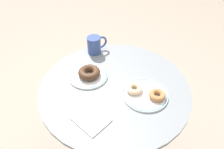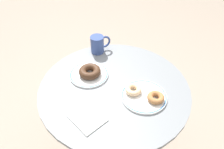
% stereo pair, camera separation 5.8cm
% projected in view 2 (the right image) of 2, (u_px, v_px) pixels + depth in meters
% --- Properties ---
extents(cafe_table, '(0.75, 0.75, 0.73)m').
position_uv_depth(cafe_table, '(114.00, 113.00, 1.24)').
color(cafe_table, slate).
rests_on(cafe_table, ground).
extents(plate_left, '(0.20, 0.20, 0.01)m').
position_uv_depth(plate_left, '(89.00, 74.00, 1.16)').
color(plate_left, white).
rests_on(plate_left, cafe_table).
extents(plate_right, '(0.22, 0.22, 0.01)m').
position_uv_depth(plate_right, '(144.00, 96.00, 1.04)').
color(plate_right, white).
rests_on(plate_right, cafe_table).
extents(donut_chocolate, '(0.12, 0.12, 0.04)m').
position_uv_depth(donut_chocolate, '(90.00, 71.00, 1.14)').
color(donut_chocolate, '#422819').
rests_on(donut_chocolate, plate_left).
extents(donut_cinnamon, '(0.11, 0.11, 0.03)m').
position_uv_depth(donut_cinnamon, '(156.00, 97.00, 1.01)').
color(donut_cinnamon, '#A36B3D').
rests_on(donut_cinnamon, plate_right).
extents(donut_glazed, '(0.11, 0.11, 0.03)m').
position_uv_depth(donut_glazed, '(133.00, 90.00, 1.05)').
color(donut_glazed, '#E0B789').
rests_on(donut_glazed, plate_right).
extents(paper_napkin, '(0.18, 0.16, 0.01)m').
position_uv_depth(paper_napkin, '(87.00, 118.00, 0.95)').
color(paper_napkin, white).
rests_on(paper_napkin, cafe_table).
extents(coffee_mug, '(0.10, 0.11, 0.10)m').
position_uv_depth(coffee_mug, '(98.00, 44.00, 1.29)').
color(coffee_mug, '#334784').
rests_on(coffee_mug, cafe_table).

